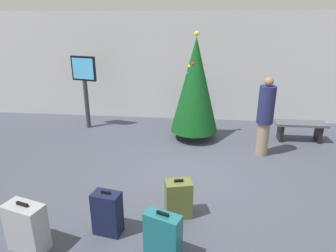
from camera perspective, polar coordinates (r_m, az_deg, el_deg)
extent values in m
plane|color=#424754|center=(6.01, 4.20, -8.97)|extent=(16.00, 16.00, 0.00)
cube|color=silver|center=(8.90, 5.32, 11.06)|extent=(16.00, 0.20, 3.09)
cylinder|color=#4C3319|center=(7.65, 4.91, -1.51)|extent=(0.12, 0.12, 0.23)
cone|color=#0F4719|center=(7.29, 5.20, 7.68)|extent=(1.16, 1.16, 2.27)
sphere|color=#F2D84C|center=(7.13, 5.50, 17.10)|extent=(0.12, 0.12, 0.12)
sphere|color=blue|center=(7.14, 3.79, 9.86)|extent=(0.08, 0.08, 0.08)
sphere|color=yellow|center=(7.13, 4.12, 11.26)|extent=(0.08, 0.08, 0.08)
sphere|color=red|center=(7.07, 4.76, 11.70)|extent=(0.08, 0.08, 0.08)
cylinder|color=#333338|center=(8.53, -15.17, 3.99)|extent=(0.12, 0.12, 1.32)
cube|color=black|center=(8.33, -15.78, 10.49)|extent=(0.71, 0.26, 0.64)
cube|color=#4CB2F2|center=(8.28, -15.90, 10.44)|extent=(0.62, 0.18, 0.54)
cube|color=#4C5159|center=(8.05, 23.92, 0.43)|extent=(1.22, 0.44, 0.06)
cube|color=black|center=(8.00, 20.58, -1.06)|extent=(0.08, 0.35, 0.42)
cube|color=black|center=(8.28, 26.69, -1.26)|extent=(0.08, 0.35, 0.42)
cylinder|color=gray|center=(6.94, 17.53, -2.35)|extent=(0.26, 0.26, 0.76)
cylinder|color=#1E234C|center=(6.70, 18.21, 3.85)|extent=(0.43, 0.43, 0.81)
sphere|color=#8C6647|center=(6.59, 18.67, 7.99)|extent=(0.18, 0.18, 0.18)
cube|color=#19606B|center=(3.97, -0.99, -20.35)|extent=(0.50, 0.36, 0.65)
cube|color=black|center=(3.76, -1.03, -16.33)|extent=(0.16, 0.09, 0.04)
cube|color=#141938|center=(4.45, -11.46, -15.94)|extent=(0.42, 0.30, 0.64)
cube|color=black|center=(4.26, -11.78, -12.24)|extent=(0.14, 0.05, 0.04)
cube|color=#9EA0A5|center=(4.49, -25.29, -17.04)|extent=(0.57, 0.40, 0.67)
cube|color=black|center=(4.30, -25.99, -13.23)|extent=(0.18, 0.08, 0.04)
cube|color=#59602D|center=(4.70, 2.01, -13.69)|extent=(0.45, 0.36, 0.59)
cube|color=black|center=(4.53, 2.06, -10.36)|extent=(0.14, 0.06, 0.04)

